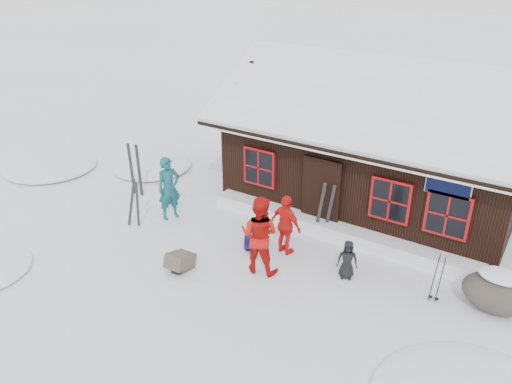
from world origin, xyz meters
TOP-DOWN VIEW (x-y plane):
  - ground at (0.00, 0.00)m, footprint 120.00×120.00m
  - mountain_hut at (1.50, 4.98)m, footprint 8.90×6.09m
  - snow_drift at (1.50, 2.25)m, footprint 7.60×0.60m
  - snow_mounds at (1.65, 1.86)m, footprint 20.60×13.20m
  - skier_teal at (-2.96, 0.59)m, footprint 0.67×0.80m
  - skier_orange_left at (0.62, -0.24)m, footprint 1.07×0.90m
  - skier_orange_right at (0.77, 0.77)m, footprint 1.01×0.61m
  - skier_crouched at (2.51, 0.62)m, footprint 0.56×0.47m
  - boulder at (5.67, 1.31)m, footprint 1.45×1.09m
  - ski_pair_left at (-3.39, -0.35)m, footprint 0.63×0.20m
  - ski_pair_mid at (-4.89, 1.17)m, footprint 0.42×0.11m
  - ski_pair_right at (1.15, 2.20)m, footprint 0.49×0.23m
  - ski_poles at (4.50, 0.85)m, footprint 0.22×0.11m
  - backpack_blue at (-0.06, 0.45)m, footprint 0.57×0.61m
  - backpack_olive at (-0.98, -1.29)m, footprint 0.52×0.67m

SIDE VIEW (x-z plane):
  - ground at x=0.00m, z-range 0.00..0.00m
  - snow_mounds at x=1.65m, z-range -0.24..0.24m
  - backpack_blue at x=-0.06m, z-range 0.00..0.27m
  - snow_drift at x=1.50m, z-range 0.00..0.35m
  - backpack_olive at x=-0.98m, z-range 0.00..0.35m
  - boulder at x=5.67m, z-range 0.01..0.85m
  - skier_crouched at x=2.51m, z-range 0.00..0.98m
  - ski_poles at x=4.50m, z-range -0.04..1.20m
  - ski_pair_left at x=-3.39m, z-range -0.04..1.48m
  - ski_pair_right at x=1.15m, z-range -0.05..1.50m
  - skier_orange_right at x=0.77m, z-range 0.00..1.61m
  - ski_pair_mid at x=-4.89m, z-range -0.05..1.70m
  - skier_teal at x=-2.96m, z-range 0.00..1.86m
  - skier_orange_left at x=0.62m, z-range 0.00..1.96m
  - mountain_hut at x=1.50m, z-range -0.63..3.79m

